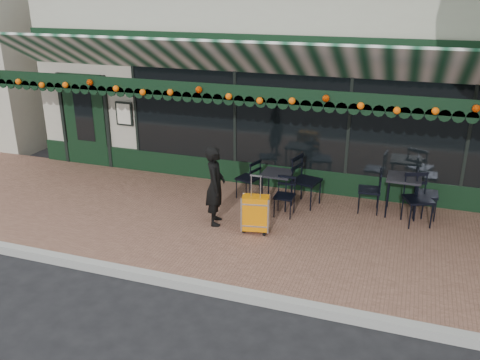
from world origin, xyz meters
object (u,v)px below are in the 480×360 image
(chair_a_right, at_px, (426,194))
(chair_b_right, at_px, (307,181))
(cafe_table_b, at_px, (277,176))
(chair_a_front, at_px, (418,200))
(woman, at_px, (215,186))
(chair_b_front, at_px, (284,197))
(suitcase, at_px, (256,214))
(chair_b_left, at_px, (248,179))
(cafe_table_a, at_px, (404,181))
(chair_a_left, at_px, (369,190))

(chair_a_right, distance_m, chair_b_right, 2.24)
(cafe_table_b, height_order, chair_a_front, chair_a_front)
(woman, distance_m, chair_b_front, 1.37)
(woman, relative_size, suitcase, 1.37)
(suitcase, xyz_separation_m, chair_b_left, (-0.62, 1.46, 0.06))
(suitcase, xyz_separation_m, chair_b_front, (0.30, 0.86, 0.02))
(chair_a_front, bearing_deg, cafe_table_a, 105.03)
(chair_a_right, xyz_separation_m, chair_a_front, (-0.14, -0.40, 0.03))
(cafe_table_b, distance_m, chair_b_left, 0.73)
(chair_a_front, height_order, chair_b_front, chair_a_front)
(woman, xyz_separation_m, cafe_table_a, (3.20, 1.51, -0.05))
(cafe_table_b, bearing_deg, suitcase, -92.26)
(woman, relative_size, chair_a_front, 1.54)
(suitcase, relative_size, chair_b_left, 1.28)
(cafe_table_b, height_order, chair_a_left, chair_a_left)
(suitcase, distance_m, chair_b_front, 0.91)
(cafe_table_a, relative_size, chair_b_right, 0.76)
(chair_a_front, bearing_deg, suitcase, -177.36)
(chair_a_left, height_order, chair_a_right, chair_a_right)
(chair_a_left, height_order, chair_b_right, chair_b_right)
(chair_a_left, height_order, chair_b_left, chair_a_left)
(chair_a_right, bearing_deg, suitcase, 119.91)
(cafe_table_b, relative_size, chair_a_right, 0.78)
(chair_a_front, xyz_separation_m, chair_b_left, (-3.30, 0.19, -0.06))
(chair_a_front, relative_size, chair_b_front, 1.25)
(chair_b_front, bearing_deg, woman, -147.08)
(suitcase, xyz_separation_m, chair_b_right, (0.59, 1.47, 0.15))
(suitcase, height_order, chair_a_left, suitcase)
(chair_a_right, xyz_separation_m, chair_b_left, (-3.44, -0.21, -0.03))
(cafe_table_a, xyz_separation_m, chair_b_right, (-1.81, -0.17, -0.18))
(cafe_table_a, xyz_separation_m, chair_a_left, (-0.61, -0.06, -0.25))
(chair_a_front, relative_size, chair_b_right, 0.95)
(chair_b_front, bearing_deg, chair_b_left, 146.18)
(chair_b_left, bearing_deg, chair_b_right, 108.19)
(suitcase, bearing_deg, chair_b_right, 57.32)
(chair_a_right, height_order, chair_b_right, chair_b_right)
(suitcase, bearing_deg, cafe_table_a, 23.47)
(cafe_table_a, height_order, chair_a_left, chair_a_left)
(cafe_table_b, relative_size, chair_b_left, 0.85)
(suitcase, height_order, cafe_table_b, suitcase)
(chair_a_right, relative_size, chair_b_right, 0.90)
(suitcase, xyz_separation_m, chair_a_right, (2.82, 1.67, 0.09))
(cafe_table_a, distance_m, cafe_table_b, 2.38)
(suitcase, height_order, chair_b_left, suitcase)
(chair_a_left, relative_size, chair_a_front, 0.90)
(chair_a_right, bearing_deg, cafe_table_a, 93.56)
(chair_a_left, height_order, chair_a_front, chair_a_front)
(suitcase, height_order, chair_b_right, suitcase)
(woman, xyz_separation_m, chair_b_left, (0.18, 1.34, -0.32))
(woman, xyz_separation_m, chair_b_right, (1.39, 1.35, -0.23))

